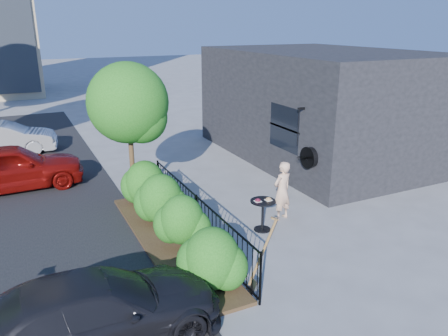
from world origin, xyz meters
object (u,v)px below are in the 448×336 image
patio_tree (131,108)px  shovel (261,259)px  cafe_table (263,210)px  car_silver (4,138)px  woman (282,191)px  car_darkgrey (96,311)px  car_red (11,167)px

patio_tree → shovel: patio_tree is taller
cafe_table → shovel: size_ratio=0.55×
car_silver → patio_tree: bearing=-146.9°
patio_tree → car_silver: bearing=115.3°
woman → car_darkgrey: bearing=12.3°
car_red → car_silver: bearing=0.3°
shovel → car_silver: 13.22m
patio_tree → cafe_table: size_ratio=4.64×
patio_tree → cafe_table: 4.49m
patio_tree → car_red: patio_tree is taller
patio_tree → woman: patio_tree is taller
car_silver → woman: bearing=-138.8°
cafe_table → car_silver: size_ratio=0.22×
cafe_table → woman: (0.80, 0.37, 0.24)m
car_red → car_silver: size_ratio=1.10×
cafe_table → woman: woman is taller
car_red → car_darkgrey: car_red is taller
patio_tree → car_red: (-3.20, 2.70, -2.04)m
patio_tree → car_red: bearing=139.9°
patio_tree → cafe_table: bearing=-53.1°
car_red → woman: bearing=-132.5°
cafe_table → car_darkgrey: bearing=-152.3°
car_red → car_darkgrey: 8.25m
patio_tree → car_darkgrey: 6.26m
shovel → car_silver: size_ratio=0.40×
car_red → car_silver: 4.44m
car_silver → car_darkgrey: size_ratio=0.93×
shovel → car_red: size_ratio=0.36×
patio_tree → cafe_table: patio_tree is taller
shovel → car_darkgrey: bearing=-177.8°
shovel → car_red: 9.08m
patio_tree → car_darkgrey: patio_tree is taller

